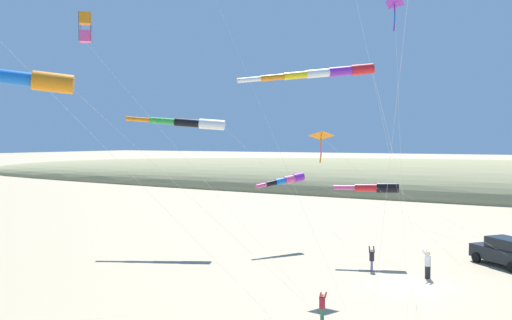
{
  "coord_description": "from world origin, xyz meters",
  "views": [
    {
      "loc": [
        -29.82,
        -6.59,
        8.05
      ],
      "look_at": [
        -4.91,
        7.29,
        7.01
      ],
      "focal_mm": 37.38,
      "sensor_mm": 36.0,
      "label": 1
    }
  ],
  "objects_px": {
    "cooler_box": "(500,255)",
    "kite_windsock_yellow_midlevel": "(189,123)",
    "kite_delta_green_low_center": "(322,136)",
    "kite_windsock_striped_overhead": "(325,73)",
    "person_child_grey_jacket": "(322,304)",
    "kite_box_purple_drifting": "(85,28)",
    "parked_car": "(506,252)",
    "kite_windsock_long_streamer_right": "(31,80)",
    "kite_windsock_white_trailing": "(286,180)",
    "kite_delta_magenta_far_left": "(394,5)",
    "kite_windsock_rainbow_low_near": "(376,188)",
    "person_adult_flyer": "(428,262)",
    "person_child_green_jacket": "(372,258)"
  },
  "relations": [
    {
      "from": "cooler_box",
      "to": "kite_windsock_yellow_midlevel",
      "type": "height_order",
      "value": "kite_windsock_yellow_midlevel"
    },
    {
      "from": "cooler_box",
      "to": "kite_windsock_rainbow_low_near",
      "type": "xyz_separation_m",
      "value": [
        -4.95,
        7.3,
        4.68
      ]
    },
    {
      "from": "cooler_box",
      "to": "person_adult_flyer",
      "type": "xyz_separation_m",
      "value": [
        -8.19,
        3.23,
        0.74
      ]
    },
    {
      "from": "person_adult_flyer",
      "to": "kite_windsock_rainbow_low_near",
      "type": "xyz_separation_m",
      "value": [
        3.25,
        4.07,
        3.93
      ]
    },
    {
      "from": "cooler_box",
      "to": "person_adult_flyer",
      "type": "bearing_deg",
      "value": 158.47
    },
    {
      "from": "kite_windsock_striped_overhead",
      "to": "kite_box_purple_drifting",
      "type": "bearing_deg",
      "value": 82.77
    },
    {
      "from": "person_child_green_jacket",
      "to": "kite_box_purple_drifting",
      "type": "height_order",
      "value": "kite_box_purple_drifting"
    },
    {
      "from": "kite_windsock_white_trailing",
      "to": "kite_box_purple_drifting",
      "type": "relative_size",
      "value": 0.9
    },
    {
      "from": "kite_delta_green_low_center",
      "to": "kite_delta_magenta_far_left",
      "type": "relative_size",
      "value": 0.56
    },
    {
      "from": "person_child_grey_jacket",
      "to": "kite_windsock_yellow_midlevel",
      "type": "relative_size",
      "value": 0.08
    },
    {
      "from": "parked_car",
      "to": "person_child_grey_jacket",
      "type": "distance_m",
      "value": 16.62
    },
    {
      "from": "cooler_box",
      "to": "person_child_grey_jacket",
      "type": "distance_m",
      "value": 18.93
    },
    {
      "from": "person_adult_flyer",
      "to": "kite_box_purple_drifting",
      "type": "xyz_separation_m",
      "value": [
        -9.07,
        17.85,
        13.72
      ]
    },
    {
      "from": "parked_car",
      "to": "kite_windsock_yellow_midlevel",
      "type": "xyz_separation_m",
      "value": [
        -4.0,
        21.93,
        8.45
      ]
    },
    {
      "from": "person_adult_flyer",
      "to": "kite_windsock_white_trailing",
      "type": "bearing_deg",
      "value": 68.42
    },
    {
      "from": "person_adult_flyer",
      "to": "kite_delta_green_low_center",
      "type": "xyz_separation_m",
      "value": [
        -3.51,
        5.22,
        7.33
      ]
    },
    {
      "from": "kite_delta_magenta_far_left",
      "to": "kite_windsock_yellow_midlevel",
      "type": "relative_size",
      "value": 0.87
    },
    {
      "from": "kite_windsock_long_streamer_right",
      "to": "kite_delta_magenta_far_left",
      "type": "distance_m",
      "value": 18.32
    },
    {
      "from": "cooler_box",
      "to": "kite_delta_magenta_far_left",
      "type": "xyz_separation_m",
      "value": [
        -11.62,
        4.42,
        14.98
      ]
    },
    {
      "from": "kite_windsock_yellow_midlevel",
      "to": "kite_windsock_striped_overhead",
      "type": "distance_m",
      "value": 20.58
    },
    {
      "from": "kite_delta_green_low_center",
      "to": "kite_windsock_striped_overhead",
      "type": "bearing_deg",
      "value": -156.97
    },
    {
      "from": "kite_delta_green_low_center",
      "to": "kite_windsock_striped_overhead",
      "type": "height_order",
      "value": "kite_windsock_striped_overhead"
    },
    {
      "from": "parked_car",
      "to": "cooler_box",
      "type": "height_order",
      "value": "parked_car"
    },
    {
      "from": "person_child_green_jacket",
      "to": "kite_delta_green_low_center",
      "type": "bearing_deg",
      "value": 153.09
    },
    {
      "from": "cooler_box",
      "to": "kite_delta_magenta_far_left",
      "type": "relative_size",
      "value": 0.04
    },
    {
      "from": "kite_windsock_white_trailing",
      "to": "kite_windsock_yellow_midlevel",
      "type": "xyz_separation_m",
      "value": [
        -2.91,
        6.88,
        4.34
      ]
    },
    {
      "from": "person_child_green_jacket",
      "to": "kite_delta_green_low_center",
      "type": "distance_m",
      "value": 8.51
    },
    {
      "from": "person_child_grey_jacket",
      "to": "kite_windsock_white_trailing",
      "type": "distance_m",
      "value": 17.25
    },
    {
      "from": "cooler_box",
      "to": "person_adult_flyer",
      "type": "height_order",
      "value": "person_adult_flyer"
    },
    {
      "from": "person_child_green_jacket",
      "to": "kite_box_purple_drifting",
      "type": "relative_size",
      "value": 0.1
    },
    {
      "from": "kite_windsock_long_streamer_right",
      "to": "kite_windsock_rainbow_low_near",
      "type": "bearing_deg",
      "value": -21.38
    },
    {
      "from": "person_adult_flyer",
      "to": "kite_box_purple_drifting",
      "type": "distance_m",
      "value": 24.27
    },
    {
      "from": "person_child_grey_jacket",
      "to": "kite_windsock_striped_overhead",
      "type": "relative_size",
      "value": 0.09
    },
    {
      "from": "kite_windsock_white_trailing",
      "to": "kite_windsock_striped_overhead",
      "type": "relative_size",
      "value": 0.95
    },
    {
      "from": "kite_windsock_rainbow_low_near",
      "to": "kite_windsock_striped_overhead",
      "type": "xyz_separation_m",
      "value": [
        -14.33,
        -2.07,
        5.94
      ]
    },
    {
      "from": "person_child_green_jacket",
      "to": "kite_delta_magenta_far_left",
      "type": "distance_m",
      "value": 14.96
    },
    {
      "from": "kite_delta_magenta_far_left",
      "to": "kite_windsock_rainbow_low_near",
      "type": "bearing_deg",
      "value": 23.33
    },
    {
      "from": "parked_car",
      "to": "person_child_green_jacket",
      "type": "distance_m",
      "value": 8.94
    },
    {
      "from": "person_adult_flyer",
      "to": "kite_delta_magenta_far_left",
      "type": "relative_size",
      "value": 0.11
    },
    {
      "from": "person_child_grey_jacket",
      "to": "person_child_green_jacket",
      "type": "bearing_deg",
      "value": 4.35
    },
    {
      "from": "parked_car",
      "to": "kite_delta_magenta_far_left",
      "type": "bearing_deg",
      "value": 151.14
    },
    {
      "from": "cooler_box",
      "to": "kite_windsock_long_streamer_right",
      "type": "relative_size",
      "value": 0.05
    },
    {
      "from": "person_child_grey_jacket",
      "to": "kite_windsock_striped_overhead",
      "type": "xyz_separation_m",
      "value": [
        -1.29,
        -0.61,
        10.08
      ]
    },
    {
      "from": "person_child_grey_jacket",
      "to": "kite_box_purple_drifting",
      "type": "relative_size",
      "value": 0.09
    },
    {
      "from": "cooler_box",
      "to": "kite_windsock_long_streamer_right",
      "type": "distance_m",
      "value": 31.53
    },
    {
      "from": "kite_windsock_long_streamer_right",
      "to": "kite_windsock_striped_overhead",
      "type": "relative_size",
      "value": 0.81
    },
    {
      "from": "kite_windsock_white_trailing",
      "to": "kite_windsock_yellow_midlevel",
      "type": "bearing_deg",
      "value": 112.95
    },
    {
      "from": "kite_windsock_long_streamer_right",
      "to": "kite_windsock_white_trailing",
      "type": "relative_size",
      "value": 0.85
    },
    {
      "from": "kite_windsock_long_streamer_right",
      "to": "kite_delta_magenta_far_left",
      "type": "relative_size",
      "value": 0.76
    },
    {
      "from": "kite_windsock_long_streamer_right",
      "to": "kite_windsock_white_trailing",
      "type": "distance_m",
      "value": 22.49
    }
  ]
}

